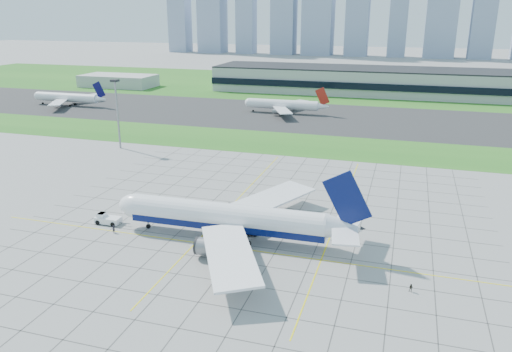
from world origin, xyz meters
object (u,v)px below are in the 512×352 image
Objects in this scene: light_mast at (117,105)px; distant_jet_0 at (68,97)px; crew_far at (411,288)px; distant_jet_1 at (284,105)px; crew_near at (114,229)px; pushback_tug at (107,219)px; airliner at (229,218)px.

light_mast reaches higher than distant_jet_0.
light_mast reaches higher than crew_far.
distant_jet_1 is (-63.17, 158.89, 3.70)m from crew_far.
crew_near reaches higher than crew_far.
pushback_tug is 5.73× the size of crew_far.
pushback_tug is 6.30m from crew_near.
distant_jet_0 is (-115.71, 139.08, 3.57)m from crew_near.
airliner is 195.57m from distant_jet_0.
distant_jet_1 is at bearing 86.08° from pushback_tug.
airliner is at bearing -80.84° from distant_jet_1.
light_mast is 0.59× the size of distant_jet_0.
pushback_tug is at bearing -60.99° from light_mast.
light_mast reaches higher than crew_near.
pushback_tug is at bearing 73.75° from crew_near.
airliner is 31.46m from pushback_tug.
light_mast is 104.93m from distant_jet_0.
distant_jet_0 reaches higher than pushback_tug.
pushback_tug is 0.21× the size of distant_jet_0.
distant_jet_0 is at bearing 128.50° from pushback_tug.
airliner is at bearing -52.32° from crew_near.
light_mast is 16.24× the size of crew_far.
pushback_tug reaches higher than crew_far.
crew_far is (66.08, -6.79, -0.13)m from crew_near.
airliner is (66.34, -62.72, -11.16)m from light_mast.
crew_near is 180.96m from distant_jet_0.
crew_far is at bearing -68.32° from distant_jet_1.
distant_jet_1 is (-23.72, 147.13, -0.54)m from airliner.
pushback_tug is at bearing -175.24° from crew_far.
airliner is at bearing 0.17° from pushback_tug.
airliner is at bearing -43.29° from distant_jet_0.
distant_jet_0 is at bearing 135.69° from airliner.
pushback_tug is (-31.20, -0.65, -3.91)m from airliner.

